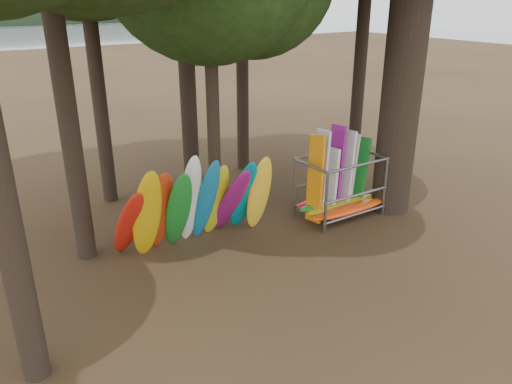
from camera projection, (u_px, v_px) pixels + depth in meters
ground at (300, 253)px, 13.72m from camera, size 120.00×120.00×0.00m
kayak_row at (194, 206)px, 13.57m from camera, size 4.61×2.06×3.03m
storage_rack at (339, 188)px, 15.70m from camera, size 3.04×1.56×2.90m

